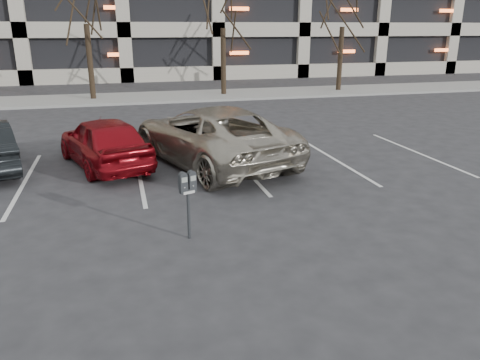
# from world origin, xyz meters

# --- Properties ---
(ground) EXTENTS (140.00, 140.00, 0.00)m
(ground) POSITION_xyz_m (0.00, 0.00, 0.00)
(ground) COLOR #28282B
(ground) RESTS_ON ground
(sidewalk) EXTENTS (80.00, 4.00, 0.12)m
(sidewalk) POSITION_xyz_m (0.00, 16.00, 0.06)
(sidewalk) COLOR gray
(sidewalk) RESTS_ON ground
(stall_lines) EXTENTS (16.90, 5.20, 0.00)m
(stall_lines) POSITION_xyz_m (-1.40, 2.30, 0.01)
(stall_lines) COLOR silver
(stall_lines) RESTS_ON ground
(parking_meter) EXTENTS (0.34, 0.22, 1.25)m
(parking_meter) POSITION_xyz_m (-0.72, -1.96, 0.96)
(parking_meter) COLOR black
(parking_meter) RESTS_ON ground
(suv_silver) EXTENTS (4.36, 6.38, 1.63)m
(suv_silver) POSITION_xyz_m (0.66, 2.80, 0.81)
(suv_silver) COLOR #B3AA98
(suv_silver) RESTS_ON ground
(car_red) EXTENTS (2.86, 4.43, 1.40)m
(car_red) POSITION_xyz_m (-2.24, 3.24, 0.70)
(car_red) COLOR maroon
(car_red) RESTS_ON ground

